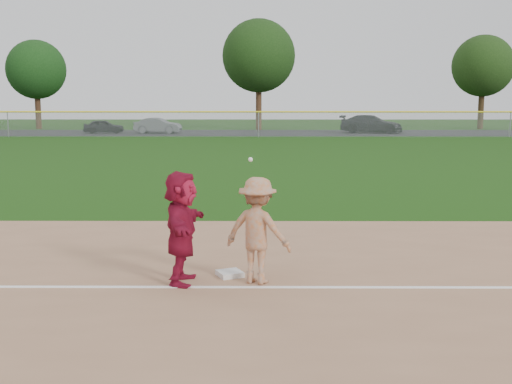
{
  "coord_description": "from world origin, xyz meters",
  "views": [
    {
      "loc": [
        0.07,
        -11.21,
        3.19
      ],
      "look_at": [
        0.0,
        1.5,
        1.3
      ],
      "focal_mm": 45.0,
      "sensor_mm": 36.0,
      "label": 1
    }
  ],
  "objects_px": {
    "base_runner": "(181,227)",
    "car_mid": "(158,125)",
    "car_right": "(371,124)",
    "car_left": "(104,126)",
    "first_base": "(230,274)"
  },
  "relations": [
    {
      "from": "first_base",
      "to": "car_mid",
      "type": "height_order",
      "value": "car_mid"
    },
    {
      "from": "car_mid",
      "to": "car_right",
      "type": "relative_size",
      "value": 0.75
    },
    {
      "from": "base_runner",
      "to": "car_right",
      "type": "bearing_deg",
      "value": -11.36
    },
    {
      "from": "first_base",
      "to": "car_mid",
      "type": "distance_m",
      "value": 46.16
    },
    {
      "from": "base_runner",
      "to": "car_left",
      "type": "relative_size",
      "value": 0.55
    },
    {
      "from": "first_base",
      "to": "car_right",
      "type": "height_order",
      "value": "car_right"
    },
    {
      "from": "base_runner",
      "to": "car_right",
      "type": "xyz_separation_m",
      "value": [
        11.22,
        46.24,
        -0.19
      ]
    },
    {
      "from": "car_right",
      "to": "base_runner",
      "type": "bearing_deg",
      "value": -178.61
    },
    {
      "from": "base_runner",
      "to": "car_mid",
      "type": "bearing_deg",
      "value": 11.7
    },
    {
      "from": "car_left",
      "to": "car_mid",
      "type": "xyz_separation_m",
      "value": [
        4.79,
        -0.08,
        0.08
      ]
    },
    {
      "from": "car_mid",
      "to": "car_right",
      "type": "distance_m",
      "value": 18.82
    },
    {
      "from": "car_right",
      "to": "first_base",
      "type": "bearing_deg",
      "value": -177.78
    },
    {
      "from": "car_right",
      "to": "car_left",
      "type": "bearing_deg",
      "value": 105.93
    },
    {
      "from": "car_left",
      "to": "first_base",
      "type": "bearing_deg",
      "value": -174.23
    },
    {
      "from": "base_runner",
      "to": "car_mid",
      "type": "distance_m",
      "value": 46.41
    }
  ]
}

